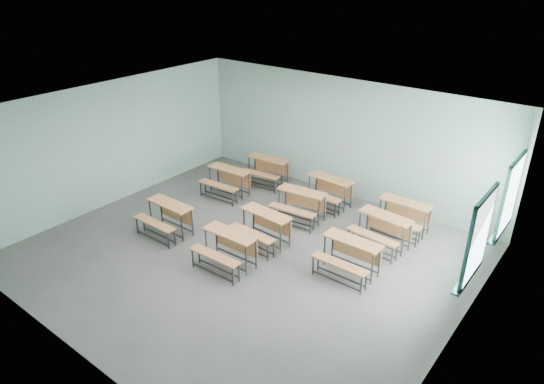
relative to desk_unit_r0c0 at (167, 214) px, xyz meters
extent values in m
cube|color=slate|center=(2.06, 0.45, -0.52)|extent=(9.00, 8.00, 0.02)
cube|color=silver|center=(2.06, 0.45, 2.70)|extent=(9.00, 8.00, 0.02)
cube|color=#A6CFC3|center=(2.06, 4.46, 1.09)|extent=(9.00, 0.02, 3.20)
cube|color=#A6CFC3|center=(2.06, -3.56, 1.09)|extent=(9.00, 0.02, 3.20)
cube|color=#A6CFC3|center=(-2.45, 0.45, 1.09)|extent=(0.02, 8.00, 3.20)
cube|color=#A6CFC3|center=(6.57, 0.45, 1.09)|extent=(0.02, 8.00, 3.20)
cube|color=#1B4B46|center=(6.53, 3.25, 0.42)|extent=(0.06, 1.20, 0.06)
cube|color=#1B4B46|center=(6.53, 3.25, 1.96)|extent=(0.06, 1.20, 0.06)
cube|color=#1B4B46|center=(6.53, 2.68, 1.19)|extent=(0.06, 0.06, 1.60)
cube|color=#1B4B46|center=(6.53, 3.82, 1.19)|extent=(0.06, 0.06, 1.60)
cube|color=#1B4B46|center=(6.53, 3.25, 1.19)|extent=(0.04, 0.04, 1.48)
cube|color=#1B4B46|center=(6.53, 3.25, 1.19)|extent=(0.04, 1.08, 0.04)
cube|color=#1B4B46|center=(6.49, 3.25, 0.36)|extent=(0.14, 1.28, 0.04)
cube|color=white|center=(6.55, 3.25, 1.19)|extent=(0.01, 1.08, 1.48)
cube|color=#1B4B46|center=(6.53, 1.25, 0.42)|extent=(0.06, 1.20, 0.06)
cube|color=#1B4B46|center=(6.53, 1.25, 1.96)|extent=(0.06, 1.20, 0.06)
cube|color=#1B4B46|center=(6.53, 0.68, 1.19)|extent=(0.06, 0.06, 1.60)
cube|color=#1B4B46|center=(6.53, 1.82, 1.19)|extent=(0.06, 0.06, 1.60)
cube|color=#1B4B46|center=(6.53, 1.25, 1.19)|extent=(0.04, 0.04, 1.48)
cube|color=#1B4B46|center=(6.53, 1.25, 1.19)|extent=(0.04, 1.08, 0.04)
cube|color=#1B4B46|center=(6.49, 1.25, 0.36)|extent=(0.14, 1.28, 0.04)
cube|color=white|center=(6.55, 1.25, 1.19)|extent=(0.01, 1.08, 1.48)
cube|color=#C47A46|center=(0.00, 0.11, 0.23)|extent=(1.22, 0.42, 0.04)
cube|color=#C47A46|center=(0.00, 0.30, -0.08)|extent=(1.15, 0.03, 0.42)
cylinder|color=#2F3134|center=(-0.56, -0.05, -0.15)|extent=(0.04, 0.04, 0.72)
cylinder|color=#2F3134|center=(0.56, -0.06, -0.15)|extent=(0.04, 0.04, 0.72)
cylinder|color=#2F3134|center=(-0.55, 0.28, -0.15)|extent=(0.04, 0.04, 0.72)
cylinder|color=#2F3134|center=(0.56, 0.27, -0.15)|extent=(0.04, 0.04, 0.72)
cube|color=#2F3134|center=(0.00, -0.05, -0.41)|extent=(1.11, 0.04, 0.03)
cube|color=#2F3134|center=(0.00, 0.27, -0.41)|extent=(1.11, 0.04, 0.03)
cube|color=#C47A46|center=(0.00, -0.38, -0.07)|extent=(1.22, 0.26, 0.04)
cylinder|color=#2F3134|center=(-0.56, -0.47, -0.30)|extent=(0.04, 0.04, 0.42)
cylinder|color=#2F3134|center=(0.55, -0.48, -0.30)|extent=(0.04, 0.04, 0.42)
cylinder|color=#2F3134|center=(-0.56, -0.27, -0.30)|extent=(0.04, 0.04, 0.42)
cylinder|color=#2F3134|center=(0.55, -0.29, -0.30)|extent=(0.04, 0.04, 0.42)
cube|color=#2F3134|center=(0.00, -0.47, -0.43)|extent=(1.11, 0.04, 0.03)
cube|color=#2F3134|center=(0.00, -0.28, -0.43)|extent=(1.11, 0.04, 0.03)
cube|color=#C47A46|center=(2.03, -0.03, 0.23)|extent=(1.22, 0.43, 0.04)
cube|color=#C47A46|center=(2.02, 0.16, -0.08)|extent=(1.15, 0.05, 0.42)
cylinder|color=#2F3134|center=(1.48, -0.20, -0.15)|extent=(0.04, 0.04, 0.72)
cylinder|color=#2F3134|center=(2.59, -0.18, -0.15)|extent=(0.04, 0.04, 0.72)
cylinder|color=#2F3134|center=(1.47, 0.12, -0.15)|extent=(0.04, 0.04, 0.72)
cylinder|color=#2F3134|center=(2.58, 0.15, -0.15)|extent=(0.04, 0.04, 0.72)
cube|color=#2F3134|center=(2.03, -0.19, -0.41)|extent=(1.11, 0.06, 0.03)
cube|color=#2F3134|center=(2.02, 0.13, -0.41)|extent=(1.11, 0.06, 0.03)
cube|color=#C47A46|center=(2.04, -0.51, -0.07)|extent=(1.22, 0.28, 0.04)
cylinder|color=#2F3134|center=(1.49, -0.62, -0.30)|extent=(0.04, 0.04, 0.42)
cylinder|color=#2F3134|center=(2.60, -0.60, -0.30)|extent=(0.04, 0.04, 0.42)
cylinder|color=#2F3134|center=(1.48, -0.43, -0.30)|extent=(0.04, 0.04, 0.42)
cylinder|color=#2F3134|center=(2.59, -0.41, -0.30)|extent=(0.04, 0.04, 0.42)
cube|color=#2F3134|center=(2.04, -0.61, -0.43)|extent=(1.11, 0.06, 0.03)
cube|color=#2F3134|center=(2.04, -0.42, -0.43)|extent=(1.11, 0.06, 0.03)
cube|color=#C47A46|center=(2.08, 1.13, 0.23)|extent=(1.23, 0.47, 0.04)
cube|color=#C47A46|center=(2.09, 1.32, -0.08)|extent=(1.15, 0.09, 0.42)
cylinder|color=#2F3134|center=(1.51, 1.00, -0.15)|extent=(0.04, 0.04, 0.72)
cylinder|color=#2F3134|center=(2.62, 0.94, -0.15)|extent=(0.04, 0.04, 0.72)
cylinder|color=#2F3134|center=(1.53, 1.32, -0.15)|extent=(0.04, 0.04, 0.72)
cylinder|color=#2F3134|center=(2.64, 1.26, -0.15)|extent=(0.04, 0.04, 0.72)
cube|color=#2F3134|center=(2.07, 0.97, -0.41)|extent=(1.11, 0.09, 0.03)
cube|color=#2F3134|center=(2.09, 1.29, -0.41)|extent=(1.11, 0.09, 0.03)
cube|color=#C47A46|center=(2.05, 0.64, -0.07)|extent=(1.23, 0.32, 0.04)
cylinder|color=#2F3134|center=(1.49, 0.58, -0.30)|extent=(0.04, 0.04, 0.42)
cylinder|color=#2F3134|center=(2.60, 0.52, -0.30)|extent=(0.04, 0.04, 0.42)
cylinder|color=#2F3134|center=(1.50, 0.77, -0.30)|extent=(0.04, 0.04, 0.42)
cylinder|color=#2F3134|center=(2.61, 0.71, -0.30)|extent=(0.04, 0.04, 0.42)
cube|color=#2F3134|center=(2.05, 0.55, -0.43)|extent=(1.11, 0.09, 0.03)
cube|color=#2F3134|center=(2.06, 0.74, -0.43)|extent=(1.11, 0.09, 0.03)
cube|color=#C47A46|center=(4.20, 1.29, 0.23)|extent=(1.21, 0.41, 0.04)
cube|color=#C47A46|center=(4.20, 1.47, -0.08)|extent=(1.15, 0.02, 0.42)
cylinder|color=#2F3134|center=(3.64, 1.13, -0.15)|extent=(0.04, 0.04, 0.72)
cylinder|color=#2F3134|center=(4.75, 1.12, -0.15)|extent=(0.04, 0.04, 0.72)
cylinder|color=#2F3134|center=(3.64, 1.45, -0.15)|extent=(0.04, 0.04, 0.72)
cylinder|color=#2F3134|center=(4.75, 1.45, -0.15)|extent=(0.04, 0.04, 0.72)
cube|color=#2F3134|center=(4.20, 1.13, -0.41)|extent=(1.11, 0.03, 0.03)
cube|color=#2F3134|center=(4.20, 1.45, -0.41)|extent=(1.11, 0.03, 0.03)
cube|color=#C47A46|center=(4.20, 0.80, -0.07)|extent=(1.21, 0.26, 0.04)
cylinder|color=#2F3134|center=(3.64, 0.71, -0.30)|extent=(0.04, 0.04, 0.42)
cylinder|color=#2F3134|center=(4.75, 0.70, -0.30)|extent=(0.04, 0.04, 0.42)
cylinder|color=#2F3134|center=(3.64, 0.90, -0.30)|extent=(0.04, 0.04, 0.42)
cylinder|color=#2F3134|center=(4.75, 0.90, -0.30)|extent=(0.04, 0.04, 0.42)
cube|color=#2F3134|center=(4.20, 0.71, -0.43)|extent=(1.11, 0.03, 0.03)
cube|color=#2F3134|center=(4.20, 0.90, -0.43)|extent=(1.11, 0.03, 0.03)
cube|color=#C47A46|center=(-0.31, 2.50, 0.23)|extent=(1.23, 0.47, 0.04)
cube|color=#C47A46|center=(-0.32, 2.69, -0.08)|extent=(1.15, 0.09, 0.42)
cylinder|color=#2F3134|center=(-0.86, 2.31, -0.15)|extent=(0.04, 0.04, 0.72)
cylinder|color=#2F3134|center=(0.25, 2.37, -0.15)|extent=(0.04, 0.04, 0.72)
cylinder|color=#2F3134|center=(-0.87, 2.63, -0.15)|extent=(0.04, 0.04, 0.72)
cylinder|color=#2F3134|center=(0.24, 2.70, -0.15)|extent=(0.04, 0.04, 0.72)
cube|color=#2F3134|center=(-0.30, 2.34, -0.41)|extent=(1.11, 0.09, 0.03)
cube|color=#2F3134|center=(-0.32, 2.66, -0.41)|extent=(1.11, 0.09, 0.03)
cube|color=#C47A46|center=(-0.28, 2.02, -0.07)|extent=(1.23, 0.32, 0.04)
cylinder|color=#2F3134|center=(-0.83, 1.89, -0.30)|extent=(0.04, 0.04, 0.42)
cylinder|color=#2F3134|center=(0.28, 1.95, -0.30)|extent=(0.04, 0.04, 0.42)
cylinder|color=#2F3134|center=(-0.84, 2.08, -0.30)|extent=(0.04, 0.04, 0.42)
cylinder|color=#2F3134|center=(0.27, 2.15, -0.30)|extent=(0.04, 0.04, 0.42)
cube|color=#2F3134|center=(-0.28, 1.92, -0.43)|extent=(1.11, 0.09, 0.03)
cube|color=#2F3134|center=(-0.29, 2.11, -0.43)|extent=(1.11, 0.09, 0.03)
cube|color=#C47A46|center=(2.06, 2.56, 0.23)|extent=(1.25, 0.53, 0.04)
cube|color=#C47A46|center=(2.04, 2.75, -0.08)|extent=(1.15, 0.14, 0.42)
cylinder|color=#2F3134|center=(1.53, 2.34, -0.15)|extent=(0.04, 0.04, 0.72)
cylinder|color=#2F3134|center=(2.63, 2.46, -0.15)|extent=(0.04, 0.04, 0.72)
cylinder|color=#2F3134|center=(1.49, 2.66, -0.15)|extent=(0.04, 0.04, 0.72)
cylinder|color=#2F3134|center=(2.60, 2.78, -0.15)|extent=(0.04, 0.04, 0.72)
cube|color=#2F3134|center=(2.08, 2.40, -0.41)|extent=(1.11, 0.15, 0.03)
cube|color=#2F3134|center=(2.04, 2.72, -0.41)|extent=(1.11, 0.15, 0.03)
cube|color=#C47A46|center=(2.11, 2.08, -0.07)|extent=(1.23, 0.38, 0.04)
cylinder|color=#2F3134|center=(1.57, 1.93, -0.30)|extent=(0.04, 0.04, 0.42)
cylinder|color=#2F3134|center=(2.68, 2.04, -0.30)|extent=(0.04, 0.04, 0.42)
cylinder|color=#2F3134|center=(1.55, 2.12, -0.30)|extent=(0.04, 0.04, 0.42)
cylinder|color=#2F3134|center=(2.66, 2.23, -0.30)|extent=(0.04, 0.04, 0.42)
cube|color=#2F3134|center=(2.12, 1.98, -0.43)|extent=(1.11, 0.15, 0.03)
cube|color=#2F3134|center=(2.10, 2.18, -0.43)|extent=(1.11, 0.15, 0.03)
cube|color=#C47A46|center=(4.26, 2.66, 0.23)|extent=(1.25, 0.51, 0.04)
cube|color=#C47A46|center=(4.28, 2.85, -0.08)|extent=(1.15, 0.13, 0.42)
cylinder|color=#2F3134|center=(3.69, 2.55, -0.15)|extent=(0.04, 0.04, 0.72)
cylinder|color=#2F3134|center=(4.80, 2.45, -0.15)|extent=(0.04, 0.04, 0.72)
cylinder|color=#2F3134|center=(3.72, 2.87, -0.15)|extent=(0.04, 0.04, 0.72)
cylinder|color=#2F3134|center=(4.83, 2.77, -0.15)|extent=(0.04, 0.04, 0.72)
cube|color=#2F3134|center=(4.25, 2.50, -0.41)|extent=(1.11, 0.13, 0.03)
cube|color=#2F3134|center=(4.28, 2.82, -0.41)|extent=(1.11, 0.13, 0.03)
cube|color=#C47A46|center=(4.22, 2.18, -0.07)|extent=(1.23, 0.36, 0.04)
cylinder|color=#2F3134|center=(3.66, 2.13, -0.30)|extent=(0.04, 0.04, 0.42)
cylinder|color=#2F3134|center=(4.76, 2.03, -0.30)|extent=(0.04, 0.04, 0.42)
cylinder|color=#2F3134|center=(3.67, 2.32, -0.30)|extent=(0.04, 0.04, 0.42)
cylinder|color=#2F3134|center=(4.78, 2.22, -0.30)|extent=(0.04, 0.04, 0.42)
cube|color=#2F3134|center=(4.21, 2.08, -0.43)|extent=(1.11, 0.13, 0.03)
cube|color=#2F3134|center=(4.23, 2.27, -0.43)|extent=(1.11, 0.13, 0.03)
cube|color=#C47A46|center=(0.04, 3.77, 0.23)|extent=(1.25, 0.55, 0.04)
cube|color=#C47A46|center=(0.02, 3.96, -0.08)|extent=(1.15, 0.16, 0.42)
cylinder|color=#2F3134|center=(-0.49, 3.54, -0.15)|extent=(0.04, 0.04, 0.72)
cylinder|color=#2F3134|center=(0.61, 3.68, -0.15)|extent=(0.04, 0.04, 0.72)
cylinder|color=#2F3134|center=(-0.53, 3.86, -0.15)|extent=(0.04, 0.04, 0.72)
cylinder|color=#2F3134|center=(0.57, 4.00, -0.15)|extent=(0.04, 0.04, 0.72)
cube|color=#2F3134|center=(0.06, 3.61, -0.41)|extent=(1.11, 0.17, 0.03)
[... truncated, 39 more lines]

